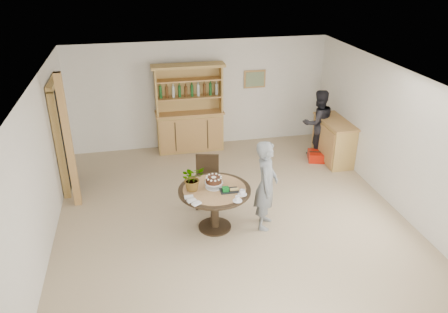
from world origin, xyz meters
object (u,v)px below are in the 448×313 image
(sideboard, at_px, (334,140))
(dining_chair, at_px, (207,177))
(teen_boy, at_px, (266,185))
(hutch, at_px, (190,122))
(red_suitcase, at_px, (322,156))
(adult_person, at_px, (318,123))
(dining_table, at_px, (215,197))

(sideboard, height_order, dining_chair, dining_chair)
(dining_chair, xyz_separation_m, teen_boy, (0.83, -0.93, 0.25))
(hutch, xyz_separation_m, red_suitcase, (2.80, -1.23, -0.59))
(sideboard, xyz_separation_m, adult_person, (-0.24, 0.38, 0.29))
(dining_table, distance_m, teen_boy, 0.87)
(red_suitcase, bearing_deg, teen_boy, -116.31)
(hutch, bearing_deg, teen_boy, -76.78)
(red_suitcase, bearing_deg, dining_table, -127.67)
(dining_chair, bearing_deg, sideboard, 35.90)
(teen_boy, bearing_deg, adult_person, -15.42)
(dining_table, relative_size, teen_boy, 0.76)
(hutch, distance_m, teen_boy, 3.52)
(sideboard, bearing_deg, teen_boy, -135.74)
(sideboard, distance_m, adult_person, 0.53)
(sideboard, xyz_separation_m, teen_boy, (-2.24, -2.18, 0.31))
(dining_chair, relative_size, red_suitcase, 1.37)
(hutch, relative_size, adult_person, 1.33)
(red_suitcase, bearing_deg, dining_chair, -139.90)
(hutch, bearing_deg, adult_person, -17.17)
(dining_chair, distance_m, red_suitcase, 3.13)
(hutch, distance_m, adult_person, 2.93)
(hutch, bearing_deg, red_suitcase, -23.77)
(sideboard, height_order, teen_boy, teen_boy)
(hutch, bearing_deg, sideboard, -22.21)
(sideboard, xyz_separation_m, red_suitcase, (-0.24, 0.01, -0.37))
(teen_boy, xyz_separation_m, red_suitcase, (2.00, 2.19, -0.68))
(sideboard, bearing_deg, adult_person, 122.54)
(adult_person, bearing_deg, dining_table, 34.81)
(adult_person, bearing_deg, hutch, -23.15)
(dining_chair, height_order, red_suitcase, dining_chair)
(sideboard, xyz_separation_m, dining_chair, (-3.07, -1.25, 0.06))
(sideboard, height_order, adult_person, adult_person)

